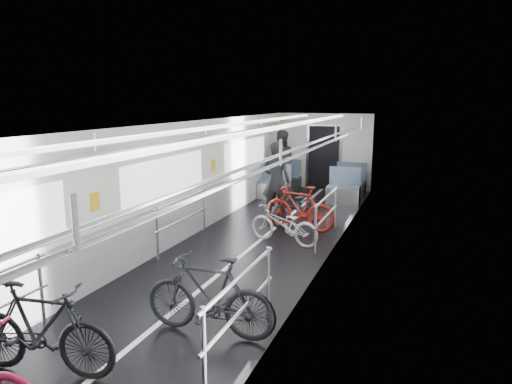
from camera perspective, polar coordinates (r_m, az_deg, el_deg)
car_shell at (r=9.74m, az=1.92°, el=1.43°), size 3.02×14.01×2.41m
bike_left_mid at (r=5.39m, az=-25.35°, el=-15.23°), size 1.75×0.73×1.02m
bike_right_near at (r=5.68m, az=-5.84°, el=-12.71°), size 1.71×0.54×1.02m
bike_right_mid at (r=9.09m, az=3.46°, el=-4.05°), size 1.59×0.83×0.79m
bike_right_far at (r=10.07m, az=5.41°, el=-1.94°), size 1.71×0.74×1.00m
bike_aisle at (r=10.60m, az=4.70°, el=-1.76°), size 1.04×1.64×0.81m
person_standing at (r=10.71m, az=2.51°, el=1.37°), size 0.73×0.52×1.89m
person_seated at (r=13.91m, az=3.09°, el=3.77°), size 1.11×0.98×1.92m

